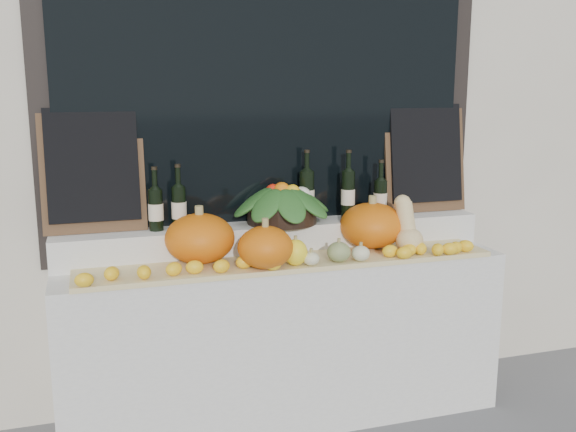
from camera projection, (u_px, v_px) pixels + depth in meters
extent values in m
cube|color=beige|center=(247.00, 0.00, 3.73)|extent=(7.00, 0.90, 4.50)
cube|color=black|center=(268.00, 58.00, 3.38)|extent=(2.40, 0.04, 2.10)
cube|color=black|center=(270.00, 58.00, 3.35)|extent=(2.20, 0.02, 2.00)
cube|color=silver|center=(284.00, 338.00, 3.41)|extent=(2.30, 0.55, 0.88)
cube|color=silver|center=(276.00, 237.00, 3.45)|extent=(2.30, 0.25, 0.16)
cube|color=tan|center=(291.00, 262.00, 3.20)|extent=(2.10, 0.32, 0.02)
ellipsoid|color=orange|center=(200.00, 238.00, 3.13)|extent=(0.44, 0.44, 0.24)
ellipsoid|color=orange|center=(372.00, 225.00, 3.43)|extent=(0.46, 0.46, 0.24)
ellipsoid|color=orange|center=(265.00, 247.00, 3.04)|extent=(0.28, 0.28, 0.20)
ellipsoid|color=#E0C183|center=(409.00, 240.00, 3.34)|extent=(0.15, 0.15, 0.13)
cylinder|color=#E0C183|center=(406.00, 218.00, 3.36)|extent=(0.09, 0.14, 0.18)
sphere|color=#E0C183|center=(402.00, 203.00, 3.38)|extent=(0.09, 0.09, 0.09)
ellipsoid|color=#335A1B|center=(339.00, 252.00, 3.16)|extent=(0.12, 0.12, 0.10)
cylinder|color=#91854F|center=(339.00, 240.00, 3.15)|extent=(0.02, 0.02, 0.02)
ellipsoid|color=#335A1B|center=(261.00, 259.00, 3.06)|extent=(0.09, 0.09, 0.08)
cylinder|color=#91854F|center=(260.00, 248.00, 3.05)|extent=(0.02, 0.02, 0.02)
ellipsoid|color=beige|center=(311.00, 259.00, 3.10)|extent=(0.08, 0.08, 0.07)
cylinder|color=#91854F|center=(311.00, 250.00, 3.09)|extent=(0.02, 0.02, 0.02)
ellipsoid|color=yellow|center=(295.00, 252.00, 3.10)|extent=(0.12, 0.12, 0.13)
cylinder|color=#91854F|center=(296.00, 237.00, 3.08)|extent=(0.02, 0.02, 0.02)
ellipsoid|color=beige|center=(361.00, 253.00, 3.18)|extent=(0.09, 0.09, 0.08)
cylinder|color=#91854F|center=(361.00, 244.00, 3.17)|extent=(0.02, 0.02, 0.02)
cylinder|color=black|center=(282.00, 214.00, 3.42)|extent=(0.37, 0.37, 0.10)
cylinder|color=black|center=(156.00, 210.00, 3.23)|extent=(0.07, 0.07, 0.21)
cylinder|color=black|center=(155.00, 179.00, 3.20)|extent=(0.03, 0.03, 0.10)
cylinder|color=beige|center=(156.00, 212.00, 3.23)|extent=(0.08, 0.08, 0.08)
cylinder|color=black|center=(154.00, 168.00, 3.19)|extent=(0.03, 0.03, 0.02)
cylinder|color=black|center=(179.00, 208.00, 3.25)|extent=(0.07, 0.07, 0.22)
cylinder|color=black|center=(178.00, 177.00, 3.22)|extent=(0.03, 0.03, 0.10)
cylinder|color=beige|center=(179.00, 210.00, 3.26)|extent=(0.08, 0.08, 0.08)
cylinder|color=black|center=(178.00, 166.00, 3.21)|extent=(0.03, 0.03, 0.02)
cylinder|color=black|center=(307.00, 196.00, 3.47)|extent=(0.08, 0.08, 0.27)
cylinder|color=black|center=(307.00, 162.00, 3.44)|extent=(0.03, 0.03, 0.10)
cylinder|color=beige|center=(307.00, 197.00, 3.48)|extent=(0.08, 0.08, 0.08)
cylinder|color=black|center=(307.00, 151.00, 3.43)|extent=(0.03, 0.03, 0.02)
cylinder|color=black|center=(348.00, 195.00, 3.50)|extent=(0.07, 0.07, 0.27)
cylinder|color=black|center=(349.00, 162.00, 3.47)|extent=(0.03, 0.03, 0.10)
cylinder|color=beige|center=(348.00, 197.00, 3.50)|extent=(0.08, 0.08, 0.08)
cylinder|color=black|center=(349.00, 151.00, 3.45)|extent=(0.03, 0.03, 0.02)
cylinder|color=black|center=(380.00, 199.00, 3.57)|extent=(0.07, 0.07, 0.21)
cylinder|color=black|center=(381.00, 171.00, 3.54)|extent=(0.03, 0.03, 0.10)
cylinder|color=beige|center=(380.00, 200.00, 3.57)|extent=(0.08, 0.08, 0.08)
cylinder|color=black|center=(381.00, 161.00, 3.52)|extent=(0.03, 0.03, 0.02)
cube|color=#4C331E|center=(93.00, 171.00, 3.17)|extent=(0.50, 0.11, 0.62)
cube|color=black|center=(93.00, 165.00, 3.15)|extent=(0.44, 0.10, 0.56)
cube|color=#4C331E|center=(425.00, 158.00, 3.70)|extent=(0.50, 0.11, 0.62)
cube|color=black|center=(426.00, 153.00, 3.68)|extent=(0.44, 0.10, 0.56)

